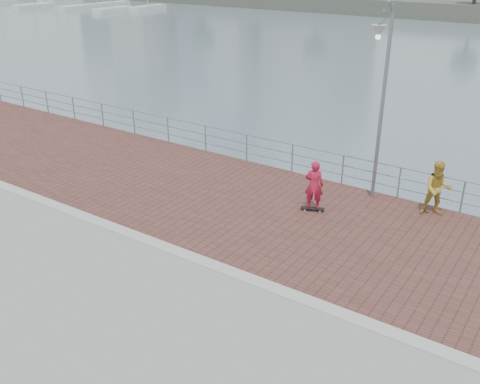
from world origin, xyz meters
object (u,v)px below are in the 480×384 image
Objects in this scene: bystander at (438,189)px; skateboarder at (314,185)px; street_lamp at (381,73)px; guardrail at (317,160)px.

skateboarder is at bearing -173.45° from bystander.
street_lamp is 3.44× the size of bystander.
street_lamp is 4.02m from bystander.
guardrail is at bearing 148.46° from bystander.
bystander reaches higher than guardrail.
skateboarder is at bearing -65.46° from guardrail.
skateboarder is at bearing -127.14° from street_lamp.
bystander is at bearing -7.69° from guardrail.
bystander is (4.47, -0.60, 0.21)m from guardrail.
street_lamp reaches higher than skateboarder.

